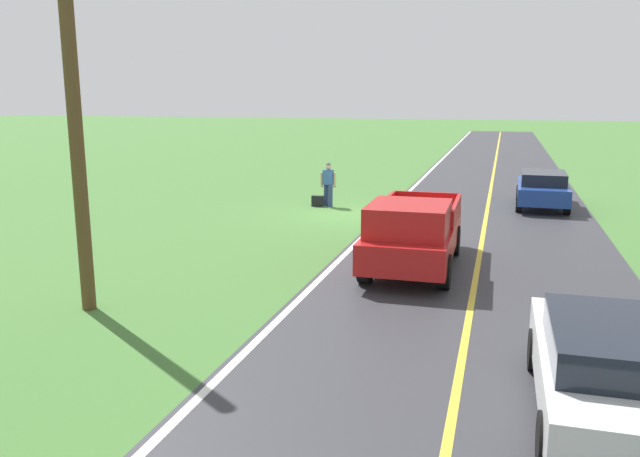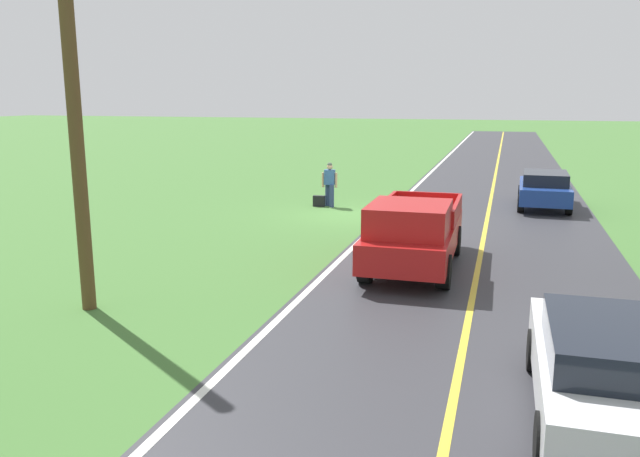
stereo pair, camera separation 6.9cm
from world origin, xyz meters
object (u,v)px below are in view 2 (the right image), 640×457
hitchhiker_walking (330,182)px  suitcase_carried (319,201)px  pickup_truck_passing (413,232)px  sedan_mid_oncoming (609,368)px  utility_pole_roadside (75,124)px  sedan_near_oncoming (544,188)px

hitchhiker_walking → suitcase_carried: bearing=15.2°
pickup_truck_passing → sedan_mid_oncoming: 7.74m
suitcase_carried → pickup_truck_passing: size_ratio=0.08×
sedan_mid_oncoming → hitchhiker_walking: bearing=-62.1°
sedan_mid_oncoming → pickup_truck_passing: bearing=-62.4°
utility_pole_roadside → suitcase_carried: bearing=-94.5°
utility_pole_roadside → hitchhiker_walking: bearing=-96.3°
hitchhiker_walking → sedan_near_oncoming: (-8.10, -2.13, -0.23)m
suitcase_carried → utility_pole_roadside: (1.04, 13.14, 3.53)m
hitchhiker_walking → pickup_truck_passing: pickup_truck_passing is taller
suitcase_carried → sedan_mid_oncoming: bearing=24.9°
sedan_mid_oncoming → sedan_near_oncoming: 17.39m
hitchhiker_walking → sedan_mid_oncoming: hitchhiker_walking is taller
sedan_near_oncoming → utility_pole_roadside: utility_pole_roadside is taller
hitchhiker_walking → suitcase_carried: size_ratio=3.80×
hitchhiker_walking → pickup_truck_passing: (-4.50, 8.40, -0.01)m
sedan_near_oncoming → sedan_mid_oncoming: bearing=89.9°
pickup_truck_passing → sedan_near_oncoming: 11.14m
suitcase_carried → sedan_mid_oncoming: size_ratio=0.10×
sedan_near_oncoming → utility_pole_roadside: bearing=58.2°
sedan_near_oncoming → suitcase_carried: bearing=14.8°
hitchhiker_walking → sedan_mid_oncoming: bearing=117.9°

